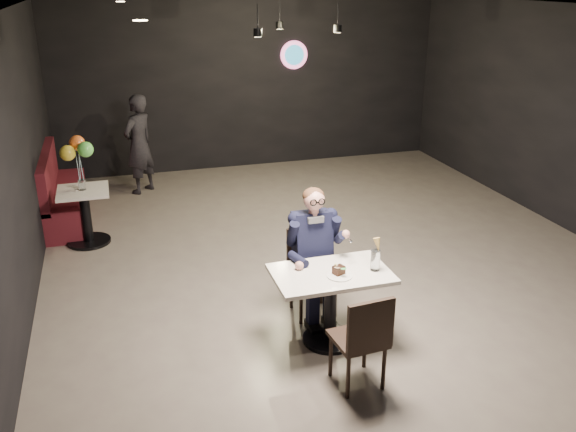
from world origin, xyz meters
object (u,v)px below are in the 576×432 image
object	(u,v)px
main_table	(330,307)
chair_near	(358,337)
sundae_glass	(375,260)
side_table	(86,215)
seated_man	(312,251)
chair_far	(312,274)
booth_bench	(64,186)
passerby	(139,144)
balloon_vase	(82,185)

from	to	relation	value
main_table	chair_near	xyz separation A→B (m)	(-0.00, -0.68, 0.09)
sundae_glass	side_table	size ratio (longest dim) A/B	0.25
seated_man	sundae_glass	size ratio (longest dim) A/B	7.18
chair_far	chair_near	size ratio (longest dim) A/B	1.00
sundae_glass	booth_bench	bearing A→B (deg)	125.29
sundae_glass	booth_bench	distance (m)	5.17
main_table	seated_man	size ratio (longest dim) A/B	0.76
seated_man	chair_far	bearing A→B (deg)	0.00
side_table	passerby	distance (m)	2.13
chair_far	passerby	world-z (taller)	passerby
main_table	sundae_glass	xyz separation A→B (m)	(0.41, -0.07, 0.48)
chair_near	seated_man	xyz separation A→B (m)	(0.00, 1.23, 0.26)
main_table	chair_far	bearing A→B (deg)	90.00
chair_far	seated_man	world-z (taller)	seated_man
main_table	passerby	bearing A→B (deg)	105.74
chair_far	booth_bench	distance (m)	4.41
side_table	booth_bench	bearing A→B (deg)	106.70
balloon_vase	chair_far	bearing A→B (deg)	-48.73
sundae_glass	main_table	bearing A→B (deg)	169.72
passerby	main_table	bearing A→B (deg)	61.54
seated_man	side_table	distance (m)	3.45
seated_man	main_table	bearing A→B (deg)	-90.00
chair_far	chair_near	distance (m)	1.23
side_table	passerby	size ratio (longest dim) A/B	0.50
main_table	passerby	size ratio (longest dim) A/B	0.68
main_table	chair_near	distance (m)	0.68
passerby	chair_near	bearing A→B (deg)	59.76
chair_far	passerby	size ratio (longest dim) A/B	0.57
main_table	booth_bench	distance (m)	4.87
chair_near	seated_man	bearing A→B (deg)	85.10
sundae_glass	passerby	xyz separation A→B (m)	(-1.83, 5.12, -0.05)
seated_man	balloon_vase	distance (m)	3.44
seated_man	side_table	world-z (taller)	seated_man
booth_bench	side_table	distance (m)	1.05
chair_near	balloon_vase	xyz separation A→B (m)	(-2.27, 3.81, 0.36)
seated_man	passerby	size ratio (longest dim) A/B	0.90
seated_man	side_table	size ratio (longest dim) A/B	1.79
chair_far	booth_bench	bearing A→B (deg)	125.62
seated_man	chair_near	bearing A→B (deg)	-90.00
balloon_vase	passerby	bearing A→B (deg)	66.15
side_table	passerby	world-z (taller)	passerby
chair_far	seated_man	xyz separation A→B (m)	(0.00, 0.00, 0.26)
passerby	side_table	bearing A→B (deg)	21.96
chair_far	seated_man	distance (m)	0.26
chair_far	passerby	distance (m)	4.73
main_table	sundae_glass	world-z (taller)	sundae_glass
passerby	seated_man	bearing A→B (deg)	63.36
booth_bench	sundae_glass	bearing A→B (deg)	-54.71
chair_near	sundae_glass	xyz separation A→B (m)	(0.41, 0.60, 0.39)
main_table	chair_far	xyz separation A→B (m)	(-0.00, 0.55, 0.09)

